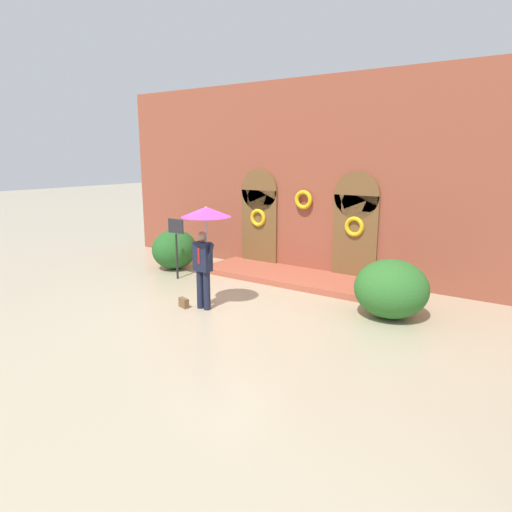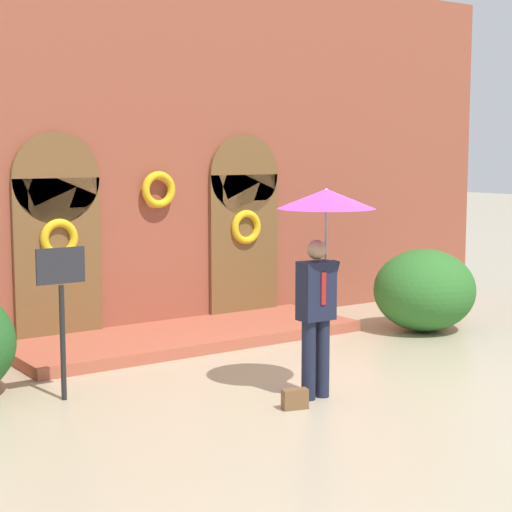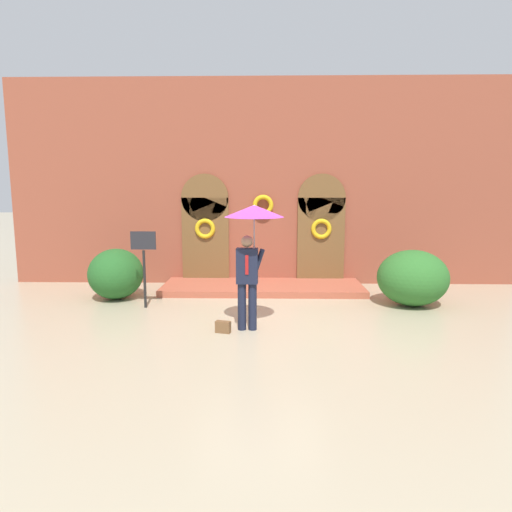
{
  "view_description": "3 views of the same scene",
  "coord_description": "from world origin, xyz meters",
  "px_view_note": "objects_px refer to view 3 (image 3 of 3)",
  "views": [
    {
      "loc": [
        6.44,
        -7.83,
        3.45
      ],
      "look_at": [
        -0.0,
        1.43,
        0.96
      ],
      "focal_mm": 32.0,
      "sensor_mm": 36.0,
      "label": 1
    },
    {
      "loc": [
        -6.18,
        -7.63,
        2.76
      ],
      "look_at": [
        -0.05,
        1.19,
        1.46
      ],
      "focal_mm": 60.0,
      "sensor_mm": 36.0,
      "label": 2
    },
    {
      "loc": [
        0.09,
        -8.66,
        2.68
      ],
      "look_at": [
        -0.14,
        1.53,
        1.14
      ],
      "focal_mm": 32.0,
      "sensor_mm": 36.0,
      "label": 3
    }
  ],
  "objects_px": {
    "sign_post": "(144,256)",
    "handbag": "(223,327)",
    "shrub_right": "(413,278)",
    "person_with_umbrella": "(252,229)",
    "shrub_left": "(116,274)"
  },
  "relations": [
    {
      "from": "handbag",
      "to": "shrub_right",
      "type": "bearing_deg",
      "value": 42.56
    },
    {
      "from": "sign_post",
      "to": "shrub_right",
      "type": "distance_m",
      "value": 6.09
    },
    {
      "from": "sign_post",
      "to": "handbag",
      "type": "bearing_deg",
      "value": -42.55
    },
    {
      "from": "person_with_umbrella",
      "to": "shrub_right",
      "type": "relative_size",
      "value": 1.48
    },
    {
      "from": "handbag",
      "to": "shrub_left",
      "type": "bearing_deg",
      "value": 153.06
    },
    {
      "from": "person_with_umbrella",
      "to": "handbag",
      "type": "height_order",
      "value": "person_with_umbrella"
    },
    {
      "from": "person_with_umbrella",
      "to": "sign_post",
      "type": "relative_size",
      "value": 1.37
    },
    {
      "from": "person_with_umbrella",
      "to": "shrub_right",
      "type": "height_order",
      "value": "person_with_umbrella"
    },
    {
      "from": "person_with_umbrella",
      "to": "shrub_left",
      "type": "bearing_deg",
      "value": 144.64
    },
    {
      "from": "person_with_umbrella",
      "to": "handbag",
      "type": "distance_m",
      "value": 1.89
    },
    {
      "from": "shrub_right",
      "to": "handbag",
      "type": "bearing_deg",
      "value": -152.97
    },
    {
      "from": "sign_post",
      "to": "shrub_right",
      "type": "height_order",
      "value": "sign_post"
    },
    {
      "from": "person_with_umbrella",
      "to": "shrub_left",
      "type": "xyz_separation_m",
      "value": [
        -3.38,
        2.4,
        -1.31
      ]
    },
    {
      "from": "person_with_umbrella",
      "to": "sign_post",
      "type": "distance_m",
      "value": 3.0
    },
    {
      "from": "handbag",
      "to": "shrub_left",
      "type": "height_order",
      "value": "shrub_left"
    }
  ]
}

